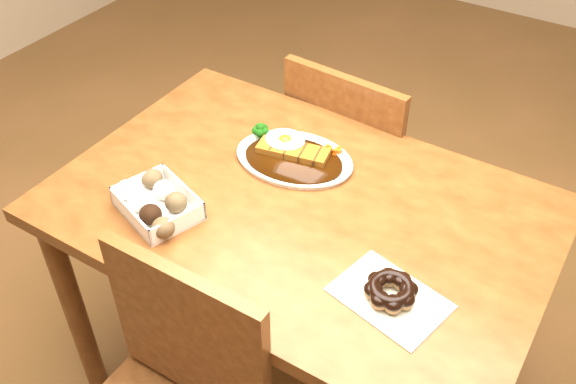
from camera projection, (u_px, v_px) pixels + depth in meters
The scene contains 6 objects.
ground at pixel (297, 378), 2.06m from camera, with size 6.00×6.00×0.00m, color brown.
table at pixel (299, 233), 1.63m from camera, with size 1.20×0.80×0.75m.
chair_far at pixel (358, 164), 2.13m from camera, with size 0.45×0.45×0.87m.
katsu_curry_plate at pixel (293, 155), 1.69m from camera, with size 0.34×0.26×0.06m.
donut_box at pixel (156, 202), 1.53m from camera, with size 0.23×0.20×0.06m.
pon_de_ring at pixel (391, 291), 1.33m from camera, with size 0.26×0.21×0.04m.
Camera 1 is at (0.60, -1.01, 1.79)m, focal length 40.00 mm.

